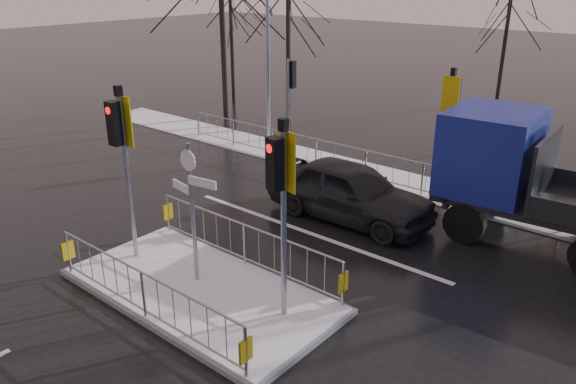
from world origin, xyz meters
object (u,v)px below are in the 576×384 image
Objects in this scene: street_lamp_left at (269,24)px; car_far_lane at (350,191)px; flatbed_truck at (529,175)px; traffic_island at (199,277)px.

car_far_lane is at bearing -32.47° from street_lamp_left.
flatbed_truck is 11.32m from street_lamp_left.
flatbed_truck is (4.01, 1.80, 0.89)m from car_far_lane.
car_far_lane is 0.58× the size of street_lamp_left.
flatbed_truck is at bearing -66.78° from car_far_lane.
flatbed_truck is at bearing 58.77° from traffic_island.
traffic_island reaches higher than car_far_lane.
traffic_island is 0.73× the size of street_lamp_left.
traffic_island is 0.86× the size of flatbed_truck.
flatbed_truck is 0.86× the size of street_lamp_left.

